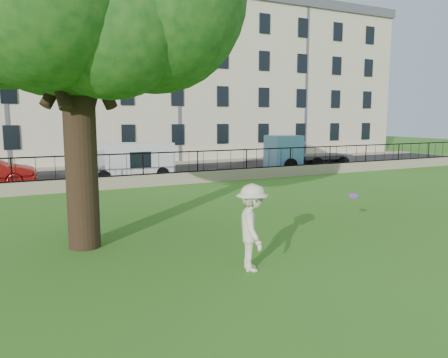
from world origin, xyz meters
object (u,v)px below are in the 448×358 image
white_van (129,161)px  blue_truck (306,152)px  man (252,227)px  frisbee (353,196)px

white_van → blue_truck: size_ratio=0.88×
blue_truck → white_van: bearing=-178.5°
man → frisbee: 4.45m
man → frisbee: (4.24, 1.35, 0.17)m
white_van → frisbee: bearing=-79.8°
man → blue_truck: 20.38m
frisbee → blue_truck: blue_truck is taller
man → white_van: (1.27, 16.18, 0.03)m
man → white_van: 16.23m
man → white_van: bearing=14.3°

